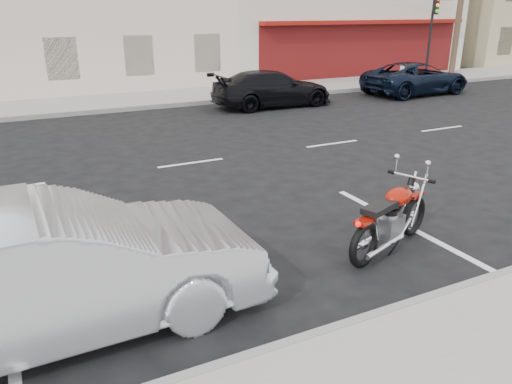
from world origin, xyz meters
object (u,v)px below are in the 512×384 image
fire_hydrant (402,71)px  sedan_silver (53,271)px  traffic_light (432,27)px  car_far (272,89)px  motorcycle (415,206)px  suv_far (416,78)px

fire_hydrant → sedan_silver: bearing=-141.3°
traffic_light → car_far: size_ratio=0.84×
motorcycle → suv_far: bearing=26.8°
fire_hydrant → motorcycle: 18.40m
suv_far → fire_hydrant: bearing=-36.4°
sedan_silver → car_far: bearing=-38.9°
traffic_light → motorcycle: traffic_light is taller
traffic_light → suv_far: bearing=-140.1°
traffic_light → motorcycle: 19.42m
motorcycle → car_far: car_far is taller
traffic_light → fire_hydrant: bearing=173.6°
motorcycle → car_far: size_ratio=0.45×
traffic_light → motorcycle: bearing=-135.0°
fire_hydrant → suv_far: 3.79m
car_far → suv_far: bearing=-91.1°
traffic_light → fire_hydrant: (-1.50, 0.17, -2.03)m
fire_hydrant → sedan_silver: size_ratio=0.15×
sedan_silver → suv_far: bearing=-55.7°
sedan_silver → suv_far: sedan_silver is taller
motorcycle → traffic_light: bearing=25.1°
fire_hydrant → car_far: car_far is taller
fire_hydrant → sedan_silver: sedan_silver is taller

